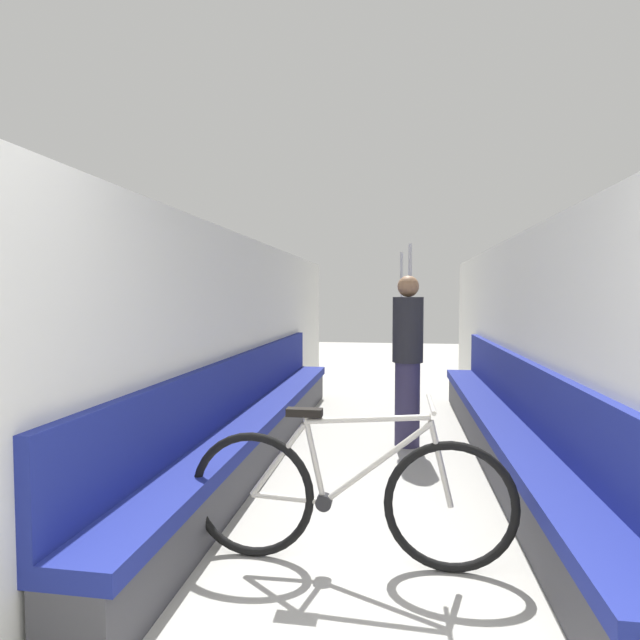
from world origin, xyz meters
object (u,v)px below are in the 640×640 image
at_px(bench_seat_row_right, 506,432).
at_px(grab_pole_far, 409,342).
at_px(grab_pole_near, 401,335).
at_px(passenger_standing, 408,358).
at_px(bench_seat_row_left, 258,422).
at_px(bicycle, 348,496).

xyz_separation_m(bench_seat_row_right, grab_pole_far, (-0.80, 0.95, 0.68)).
bearing_deg(grab_pole_far, bench_seat_row_right, -49.90).
distance_m(grab_pole_near, grab_pole_far, 1.00).
height_order(grab_pole_near, passenger_standing, grab_pole_near).
xyz_separation_m(bench_seat_row_left, bicycle, (1.02, -1.76, 0.07)).
relative_size(bench_seat_row_right, grab_pole_far, 2.72).
bearing_deg(passenger_standing, grab_pole_near, -150.66).
bearing_deg(bench_seat_row_right, grab_pole_far, 130.10).
xyz_separation_m(grab_pole_near, grab_pole_far, (0.08, -1.00, 0.00)).
relative_size(bench_seat_row_right, grab_pole_near, 2.72).
distance_m(bench_seat_row_left, bicycle, 2.03).
relative_size(bench_seat_row_right, bicycle, 3.06).
height_order(bench_seat_row_right, grab_pole_near, grab_pole_near).
height_order(grab_pole_near, grab_pole_far, same).
xyz_separation_m(bench_seat_row_left, grab_pole_far, (1.41, 0.95, 0.68)).
relative_size(bicycle, grab_pole_far, 0.89).
height_order(bench_seat_row_left, bench_seat_row_right, same).
bearing_deg(bicycle, bench_seat_row_right, 56.29).
bearing_deg(grab_pole_near, grab_pole_far, -85.23).
distance_m(bench_seat_row_left, grab_pole_near, 2.46).
height_order(bench_seat_row_left, bicycle, bench_seat_row_left).
bearing_deg(bench_seat_row_left, grab_pole_far, 34.04).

